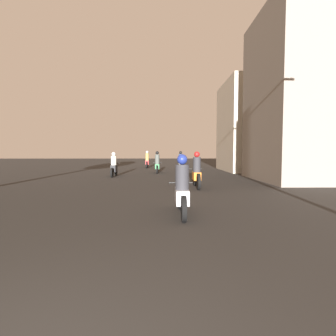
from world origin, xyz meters
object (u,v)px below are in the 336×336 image
motorcycle_orange (197,173)px  motorcycle_green (157,164)px  building_right_far (254,127)px  motorcycle_silver (182,191)px  building_right_near (308,97)px  motorcycle_red (147,161)px  motorcycle_white (181,163)px  motorcycle_black (114,167)px

motorcycle_orange → motorcycle_green: bearing=94.0°
motorcycle_green → building_right_far: building_right_far is taller
motorcycle_silver → motorcycle_green: (-0.92, 12.54, 0.05)m
motorcycle_green → building_right_near: size_ratio=0.22×
motorcycle_green → motorcycle_red: size_ratio=0.92×
motorcycle_red → building_right_far: bearing=-13.4°
motorcycle_white → building_right_far: building_right_far is taller
motorcycle_orange → building_right_near: bearing=15.2°
motorcycle_white → building_right_far: bearing=-4.3°
motorcycle_silver → building_right_far: (6.76, 14.81, 2.91)m
motorcycle_orange → building_right_far: size_ratio=0.29×
motorcycle_orange → motorcycle_red: bearing=92.7°
motorcycle_orange → building_right_near: building_right_near is taller
building_right_near → building_right_far: size_ratio=1.25×
motorcycle_green → motorcycle_red: (-1.11, 5.95, 0.02)m
motorcycle_orange → motorcycle_red: motorcycle_red is taller
building_right_near → motorcycle_silver: bearing=-133.0°
motorcycle_black → motorcycle_red: bearing=89.6°
motorcycle_orange → motorcycle_green: size_ratio=1.06×
motorcycle_silver → motorcycle_white: 15.48m
motorcycle_green → motorcycle_white: (1.85, 2.91, -0.01)m
motorcycle_red → building_right_far: size_ratio=0.29×
building_right_far → motorcycle_orange: bearing=-120.1°
motorcycle_white → building_right_near: size_ratio=0.22×
motorcycle_white → building_right_near: building_right_near is taller
motorcycle_silver → building_right_near: building_right_near is taller
motorcycle_black → motorcycle_green: 3.71m
motorcycle_red → building_right_near: building_right_near is taller
motorcycle_orange → motorcycle_green: (-1.86, 7.78, 0.02)m
motorcycle_green → building_right_far: bearing=20.4°
motorcycle_black → motorcycle_green: bearing=55.3°
motorcycle_black → motorcycle_green: size_ratio=0.97×
motorcycle_orange → motorcycle_white: 10.69m
motorcycle_red → motorcycle_white: bearing=-36.5°
motorcycle_black → motorcycle_red: motorcycle_red is taller
motorcycle_orange → motorcycle_white: motorcycle_white is taller
motorcycle_orange → motorcycle_black: motorcycle_orange is taller
motorcycle_black → motorcycle_red: size_ratio=0.89×
motorcycle_red → building_right_near: size_ratio=0.24×
building_right_far → motorcycle_green: bearing=-163.6°
motorcycle_white → motorcycle_red: (-2.95, 3.04, 0.02)m
motorcycle_white → motorcycle_orange: bearing=-87.9°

